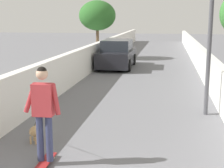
{
  "coord_description": "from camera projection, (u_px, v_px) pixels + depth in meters",
  "views": [
    {
      "loc": [
        -2.64,
        -1.12,
        2.77
      ],
      "look_at": [
        5.96,
        0.33,
        1.0
      ],
      "focal_mm": 53.11,
      "sensor_mm": 36.0,
      "label": 1
    }
  ],
  "objects": [
    {
      "name": "ground_plane",
      "position": [
        145.0,
        72.0,
        16.81
      ],
      "size": [
        80.0,
        80.0,
        0.0
      ],
      "primitive_type": "plane",
      "color": "slate"
    },
    {
      "name": "lamp_post",
      "position": [
        212.0,
        9.0,
        8.99
      ],
      "size": [
        0.36,
        0.36,
        4.38
      ],
      "color": "#4C4C51",
      "rests_on": "ground"
    },
    {
      "name": "person_skateboarder",
      "position": [
        43.0,
        107.0,
        6.1
      ],
      "size": [
        0.23,
        0.71,
        1.81
      ],
      "color": "#333859",
      "rests_on": "skateboard"
    },
    {
      "name": "wall_left",
      "position": [
        81.0,
        63.0,
        15.2
      ],
      "size": [
        48.0,
        0.3,
        1.36
      ],
      "primitive_type": "cube",
      "color": "silver",
      "rests_on": "ground"
    },
    {
      "name": "fence_right",
      "position": [
        207.0,
        68.0,
        14.29
      ],
      "size": [
        48.0,
        0.3,
        1.25
      ],
      "primitive_type": "cube",
      "color": "silver",
      "rests_on": "ground"
    },
    {
      "name": "tree_left_mid",
      "position": [
        97.0,
        16.0,
        21.65
      ],
      "size": [
        2.41,
        2.41,
        3.84
      ],
      "color": "brown",
      "rests_on": "ground"
    },
    {
      "name": "skateboard",
      "position": [
        46.0,
        161.0,
        6.31
      ],
      "size": [
        0.81,
        0.23,
        0.08
      ],
      "color": "maroon",
      "rests_on": "ground"
    },
    {
      "name": "car_near",
      "position": [
        117.0,
        55.0,
        18.32
      ],
      "size": [
        4.11,
        1.8,
        1.54
      ],
      "color": "black",
      "rests_on": "ground"
    },
    {
      "name": "dog",
      "position": [
        35.0,
        130.0,
        7.43
      ],
      "size": [
        1.37,
        0.77,
        1.06
      ],
      "color": "tan",
      "rests_on": "ground"
    }
  ]
}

